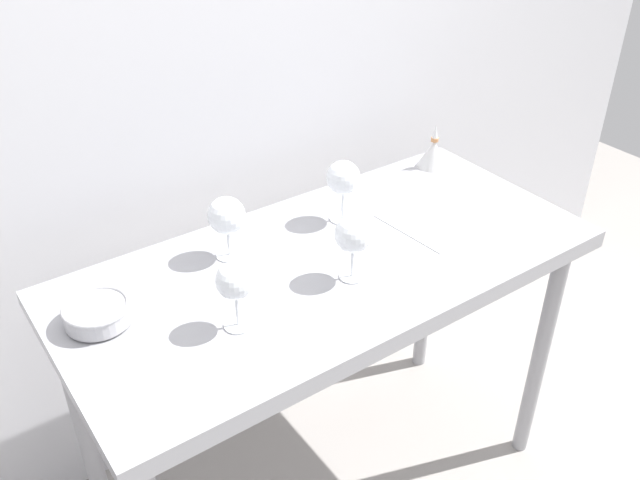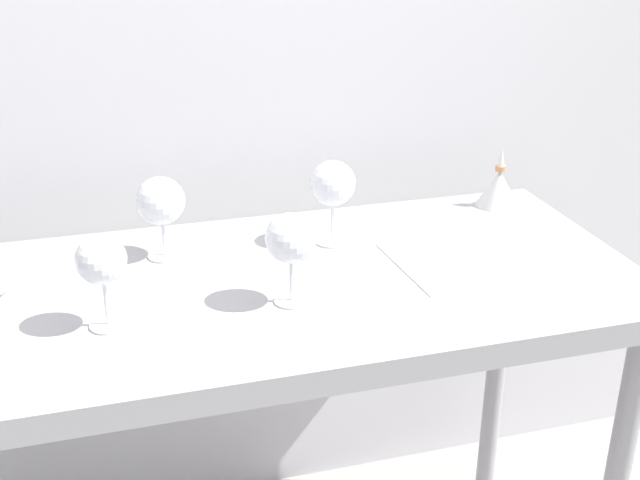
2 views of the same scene
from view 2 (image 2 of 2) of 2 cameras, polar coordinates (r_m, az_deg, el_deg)
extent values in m
cube|color=silver|center=(1.88, -6.65, 14.93)|extent=(3.80, 0.04, 2.60)
cube|color=#96969B|center=(1.55, -2.90, -3.40)|extent=(1.40, 0.64, 0.04)
cube|color=#96969B|center=(1.28, 0.45, -10.09)|extent=(1.40, 0.01, 0.05)
cylinder|color=#96969B|center=(2.19, 12.51, -8.72)|extent=(0.05, 0.05, 0.86)
cylinder|color=white|center=(1.42, -14.85, -5.88)|extent=(0.07, 0.07, 0.00)
cylinder|color=white|center=(1.40, -15.04, -4.29)|extent=(0.01, 0.01, 0.09)
sphere|color=white|center=(1.36, -15.39, -1.36)|extent=(0.09, 0.09, 0.09)
cylinder|color=maroon|center=(1.37, -15.33, -1.92)|extent=(0.06, 0.06, 0.03)
cylinder|color=white|center=(1.65, -10.99, -1.08)|extent=(0.07, 0.07, 0.00)
cylinder|color=white|center=(1.64, -11.10, 0.19)|extent=(0.01, 0.01, 0.08)
sphere|color=white|center=(1.61, -11.32, 2.77)|extent=(0.10, 0.10, 0.10)
cylinder|color=maroon|center=(1.61, -11.28, 2.21)|extent=(0.07, 0.07, 0.02)
cylinder|color=white|center=(1.45, -1.88, -4.34)|extent=(0.06, 0.06, 0.00)
cylinder|color=white|center=(1.43, -1.90, -2.80)|extent=(0.01, 0.01, 0.08)
sphere|color=white|center=(1.40, -1.95, 0.15)|extent=(0.09, 0.09, 0.09)
cylinder|color=maroon|center=(1.40, -1.94, -0.45)|extent=(0.06, 0.06, 0.02)
cylinder|color=white|center=(1.69, 0.89, -0.07)|extent=(0.07, 0.07, 0.00)
cylinder|color=white|center=(1.67, 0.90, 1.37)|extent=(0.01, 0.01, 0.09)
sphere|color=white|center=(1.64, 0.92, 4.09)|extent=(0.09, 0.09, 0.09)
cylinder|color=maroon|center=(1.65, 0.92, 3.55)|extent=(0.07, 0.07, 0.02)
cube|color=white|center=(1.60, 8.12, -1.69)|extent=(0.16, 0.26, 0.00)
cone|color=silver|center=(1.91, 12.64, 3.63)|extent=(0.10, 0.10, 0.09)
cylinder|color=#C17F4C|center=(1.90, 12.78, 5.03)|extent=(0.02, 0.02, 0.01)
cone|color=silver|center=(1.89, 12.85, 5.82)|extent=(0.02, 0.02, 0.04)
camera|label=1|loc=(0.67, -102.47, 25.89)|focal=38.65mm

